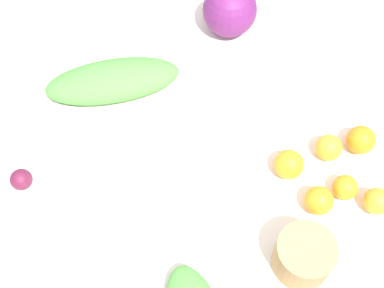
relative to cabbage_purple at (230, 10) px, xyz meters
name	(u,v)px	position (x,y,z in m)	size (l,w,h in m)	color
ground_plane	(192,243)	(-0.38, -0.24, -0.84)	(8.00, 8.00, 0.00)	#B2A899
dining_table	(192,165)	(-0.38, -0.24, -0.18)	(1.12, 1.09, 0.76)	silver
cabbage_purple	(230,10)	(0.00, 0.00, 0.00)	(0.17, 0.17, 0.17)	#601E5B
paper_bag	(304,256)	(-0.42, -0.66, -0.03)	(0.14, 0.14, 0.11)	#A87F51
greens_bunch_beet_tops	(113,81)	(-0.42, 0.06, -0.04)	(0.39, 0.14, 0.09)	#4C933D
beet_root	(21,180)	(-0.79, -0.02, -0.05)	(0.06, 0.06, 0.06)	#5B1933
orange_0	(345,188)	(-0.19, -0.61, -0.05)	(0.07, 0.07, 0.07)	orange
orange_1	(377,201)	(-0.16, -0.69, -0.05)	(0.07, 0.07, 0.07)	orange
orange_2	(319,201)	(-0.27, -0.59, -0.05)	(0.08, 0.08, 0.08)	orange
orange_3	(329,148)	(-0.13, -0.51, -0.05)	(0.07, 0.07, 0.07)	orange
orange_4	(289,164)	(-0.25, -0.47, -0.04)	(0.08, 0.08, 0.08)	orange
orange_5	(361,140)	(-0.05, -0.55, -0.04)	(0.08, 0.08, 0.08)	orange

